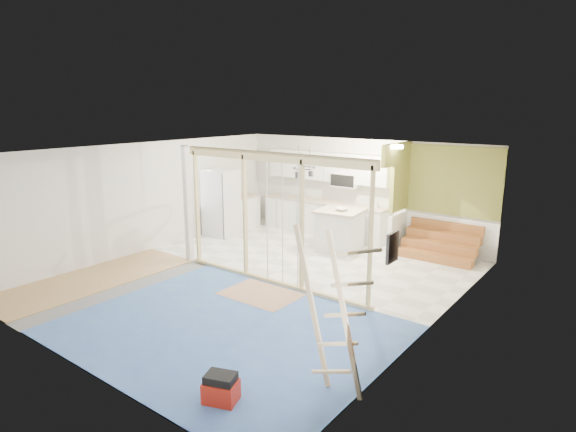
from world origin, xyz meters
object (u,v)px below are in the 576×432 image
Objects in this scene: ladder at (332,313)px; island at (340,230)px; fridge at (221,203)px; toolbox at (221,389)px.

island is at bearing 103.51° from ladder.
fridge is 3.80× the size of toolbox.
ladder is (2.99, -5.14, 0.55)m from island.
ladder is at bearing 25.68° from toolbox.
fridge is 7.63m from ladder.
toolbox is 0.23× the size of ladder.
ladder is (6.22, -4.41, 0.17)m from fridge.
toolbox is at bearing -50.71° from fridge.
fridge reaches higher than island.
toolbox is (5.29, -5.37, -0.71)m from fridge.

